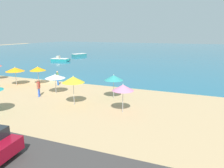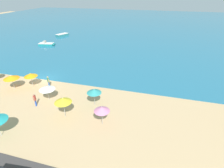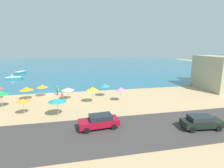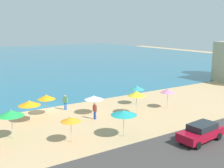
# 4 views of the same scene
# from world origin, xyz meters

# --- Properties ---
(ground_plane) EXTENTS (160.00, 160.00, 0.00)m
(ground_plane) POSITION_xyz_m (0.00, 0.00, 0.00)
(ground_plane) COLOR tan
(sea) EXTENTS (150.00, 110.00, 0.05)m
(sea) POSITION_xyz_m (0.00, 55.00, 0.03)
(sea) COLOR #256987
(sea) RESTS_ON ground_plane
(beach_umbrella_1) EXTENTS (1.97, 1.97, 2.68)m
(beach_umbrella_1) POSITION_xyz_m (8.11, -7.70, 2.34)
(beach_umbrella_1) COLOR #B2B2B7
(beach_umbrella_1) RESTS_ON ground_plane
(beach_umbrella_2) EXTENTS (1.86, 1.86, 2.42)m
(beach_umbrella_2) POSITION_xyz_m (10.65, -4.54, 2.10)
(beach_umbrella_2) COLOR #B2B2B7
(beach_umbrella_2) RESTS_ON ground_plane
(beach_umbrella_4) EXTENTS (2.22, 2.22, 2.27)m
(beach_umbrella_4) POSITION_xyz_m (-2.52, -3.80, 1.96)
(beach_umbrella_4) COLOR #B2B2B7
(beach_umbrella_4) RESTS_ON ground_plane
(beach_umbrella_9) EXTENTS (2.10, 2.10, 2.12)m
(beach_umbrella_9) POSITION_xyz_m (4.24, -5.06, 1.85)
(beach_umbrella_9) COLOR #B2B2B7
(beach_umbrella_9) RESTS_ON ground_plane
(beach_umbrella_11) EXTENTS (1.95, 1.95, 2.30)m
(beach_umbrella_11) POSITION_xyz_m (-0.24, -2.46, 1.99)
(beach_umbrella_11) COLOR #B2B2B7
(beach_umbrella_11) RESTS_ON ground_plane
(beach_umbrella_14) EXTENTS (1.73, 1.73, 2.40)m
(beach_umbrella_14) POSITION_xyz_m (12.73, -7.78, 2.08)
(beach_umbrella_14) COLOR #B2B2B7
(beach_umbrella_14) RESTS_ON ground_plane
(bather_0) EXTENTS (0.47, 0.39, 1.77)m
(bather_0) POSITION_xyz_m (2.20, -1.87, 0.99)
(bather_0) COLOR blue
(bather_0) RESTS_ON ground_plane
(bather_2) EXTENTS (0.33, 0.54, 1.78)m
(bather_2) POSITION_xyz_m (3.41, -6.71, 1.00)
(bather_2) COLOR blue
(bather_2) RESTS_ON ground_plane
(skiff_nearshore) EXTENTS (3.13, 4.39, 0.71)m
(skiff_nearshore) POSITION_xyz_m (-12.23, 27.87, 0.41)
(skiff_nearshore) COLOR #2A797A
(skiff_nearshore) RESTS_ON sea
(skiff_offshore) EXTENTS (4.37, 2.38, 1.14)m
(skiff_offshore) POSITION_xyz_m (-11.10, 17.50, 0.39)
(skiff_offshore) COLOR teal
(skiff_offshore) RESTS_ON sea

